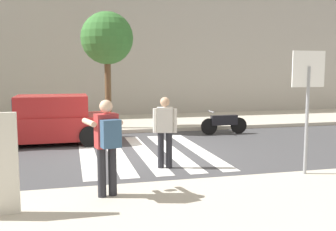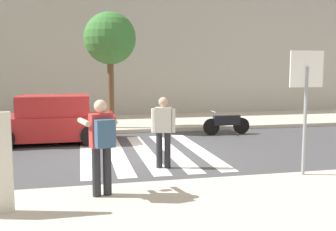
# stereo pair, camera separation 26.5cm
# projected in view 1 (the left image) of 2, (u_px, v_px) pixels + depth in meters

# --- Properties ---
(ground_plane) EXTENTS (120.00, 120.00, 0.00)m
(ground_plane) POSITION_uv_depth(u_px,v_px,m) (146.00, 154.00, 11.11)
(ground_plane) COLOR #424244
(sidewalk_far) EXTENTS (60.00, 4.80, 0.14)m
(sidewalk_far) POSITION_uv_depth(u_px,v_px,m) (120.00, 123.00, 16.88)
(sidewalk_far) COLOR beige
(sidewalk_far) RESTS_ON ground
(building_facade_far) EXTENTS (56.00, 4.00, 6.93)m
(building_facade_far) POSITION_uv_depth(u_px,v_px,m) (108.00, 48.00, 20.72)
(building_facade_far) COLOR #ADA89E
(building_facade_far) RESTS_ON ground
(crosswalk_stripe_0) EXTENTS (0.44, 5.20, 0.01)m
(crosswalk_stripe_0) POSITION_uv_depth(u_px,v_px,m) (88.00, 155.00, 10.92)
(crosswalk_stripe_0) COLOR silver
(crosswalk_stripe_0) RESTS_ON ground
(crosswalk_stripe_1) EXTENTS (0.44, 5.20, 0.01)m
(crosswalk_stripe_1) POSITION_uv_depth(u_px,v_px,m) (117.00, 154.00, 11.11)
(crosswalk_stripe_1) COLOR silver
(crosswalk_stripe_1) RESTS_ON ground
(crosswalk_stripe_2) EXTENTS (0.44, 5.20, 0.01)m
(crosswalk_stripe_2) POSITION_uv_depth(u_px,v_px,m) (144.00, 152.00, 11.31)
(crosswalk_stripe_2) COLOR silver
(crosswalk_stripe_2) RESTS_ON ground
(crosswalk_stripe_3) EXTENTS (0.44, 5.20, 0.01)m
(crosswalk_stripe_3) POSITION_uv_depth(u_px,v_px,m) (171.00, 151.00, 11.50)
(crosswalk_stripe_3) COLOR silver
(crosswalk_stripe_3) RESTS_ON ground
(crosswalk_stripe_4) EXTENTS (0.44, 5.20, 0.01)m
(crosswalk_stripe_4) POSITION_uv_depth(u_px,v_px,m) (197.00, 149.00, 11.69)
(crosswalk_stripe_4) COLOR silver
(crosswalk_stripe_4) RESTS_ON ground
(stop_sign) EXTENTS (0.76, 0.08, 2.63)m
(stop_sign) POSITION_uv_depth(u_px,v_px,m) (308.00, 85.00, 8.29)
(stop_sign) COLOR gray
(stop_sign) RESTS_ON sidewalk_near
(photographer_with_backpack) EXTENTS (0.70, 0.92, 1.72)m
(photographer_with_backpack) POSITION_uv_depth(u_px,v_px,m) (107.00, 140.00, 6.87)
(photographer_with_backpack) COLOR #232328
(photographer_with_backpack) RESTS_ON sidewalk_near
(pedestrian_crossing) EXTENTS (0.56, 0.33, 1.72)m
(pedestrian_crossing) POSITION_uv_depth(u_px,v_px,m) (165.00, 128.00, 9.43)
(pedestrian_crossing) COLOR #232328
(pedestrian_crossing) RESTS_ON ground
(parked_car_red) EXTENTS (4.10, 1.92, 1.55)m
(parked_car_red) POSITION_uv_depth(u_px,v_px,m) (49.00, 121.00, 12.59)
(parked_car_red) COLOR red
(parked_car_red) RESTS_ON ground
(motorcycle) EXTENTS (1.76, 0.60, 0.87)m
(motorcycle) POSITION_uv_depth(u_px,v_px,m) (224.00, 123.00, 14.39)
(motorcycle) COLOR black
(motorcycle) RESTS_ON ground
(street_tree_center) EXTENTS (1.96, 1.96, 4.37)m
(street_tree_center) POSITION_uv_depth(u_px,v_px,m) (107.00, 39.00, 14.67)
(street_tree_center) COLOR brown
(street_tree_center) RESTS_ON sidewalk_far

